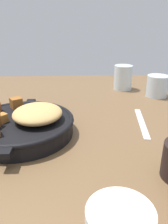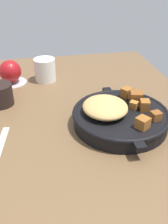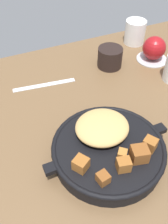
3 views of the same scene
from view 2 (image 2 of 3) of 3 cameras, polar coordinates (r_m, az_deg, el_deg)
ground_plane at (r=67.67cm, az=-1.98°, el=-5.40°), size 117.82×77.37×2.40cm
cast_iron_skillet at (r=69.07cm, az=7.65°, el=-0.74°), size 29.77×25.42×7.40cm
saucer_plate at (r=96.30cm, az=-15.46°, el=6.30°), size 10.35×10.35×0.60cm
red_apple at (r=94.71cm, az=-15.81°, el=8.54°), size 7.60×7.60×7.60cm
ceramic_mug_white at (r=94.48cm, az=-8.50°, el=9.08°), size 7.40×7.40×8.01cm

